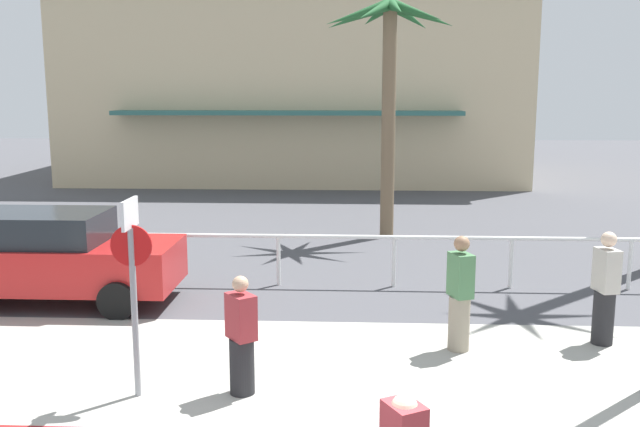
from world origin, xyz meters
TOP-DOWN VIEW (x-y plane):
  - ground_plane at (0.00, 10.00)m, footprint 80.00×80.00m
  - sidewalk_strip at (0.00, 4.20)m, footprint 44.00×4.00m
  - building_backdrop at (-2.20, 27.85)m, footprint 19.41×13.12m
  - rail_fence at (0.00, 8.50)m, footprint 20.75×0.08m
  - stop_sign_bike_lane at (-2.39, 3.22)m, footprint 0.52×0.56m
  - palm_tree_2 at (1.20, 13.38)m, footprint 3.36×2.77m
  - car_red_1 at (-5.13, 7.13)m, footprint 4.40×2.02m
  - pedestrian_0 at (1.93, 5.02)m, footprint 0.41×0.46m
  - pedestrian_1 at (4.17, 5.39)m, footprint 0.38×0.44m
  - pedestrian_2 at (-1.07, 3.35)m, footprint 0.45×0.48m

SIDE VIEW (x-z plane):
  - ground_plane at x=0.00m, z-range 0.00..0.00m
  - sidewalk_strip at x=0.00m, z-range 0.00..0.02m
  - pedestrian_2 at x=-1.07m, z-range -0.07..1.51m
  - pedestrian_0 at x=1.93m, z-range -0.06..1.70m
  - pedestrian_1 at x=4.17m, z-range -0.06..1.71m
  - rail_fence at x=0.00m, z-range 0.32..1.36m
  - car_red_1 at x=-5.13m, z-range 0.03..1.72m
  - stop_sign_bike_lane at x=-2.39m, z-range 0.40..2.96m
  - building_backdrop at x=-2.20m, z-range 0.02..8.41m
  - palm_tree_2 at x=1.20m, z-range 1.70..7.86m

